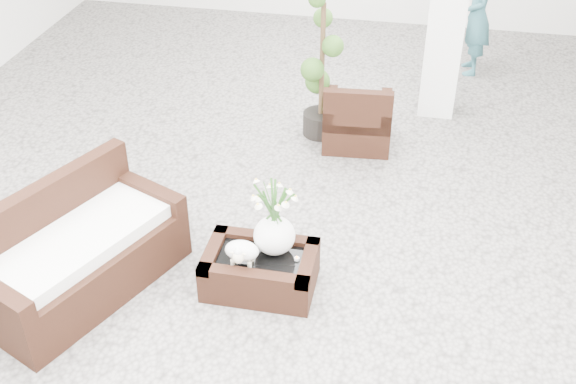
% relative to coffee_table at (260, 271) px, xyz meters
% --- Properties ---
extents(ground, '(11.00, 11.00, 0.00)m').
position_rel_coffee_table_xyz_m(ground, '(0.13, 0.61, -0.16)').
color(ground, gray).
rests_on(ground, ground).
extents(coffee_table, '(0.90, 0.60, 0.31)m').
position_rel_coffee_table_xyz_m(coffee_table, '(0.00, 0.00, 0.00)').
color(coffee_table, black).
rests_on(coffee_table, ground).
extents(sheep_figurine, '(0.28, 0.23, 0.21)m').
position_rel_coffee_table_xyz_m(sheep_figurine, '(-0.12, -0.10, 0.26)').
color(sheep_figurine, white).
rests_on(sheep_figurine, coffee_table).
extents(planter_narcissus, '(0.44, 0.44, 0.80)m').
position_rel_coffee_table_xyz_m(planter_narcissus, '(0.10, 0.10, 0.56)').
color(planter_narcissus, white).
rests_on(planter_narcissus, coffee_table).
extents(tealight, '(0.04, 0.04, 0.03)m').
position_rel_coffee_table_xyz_m(tealight, '(0.30, 0.02, 0.17)').
color(tealight, white).
rests_on(tealight, coffee_table).
extents(armchair, '(0.76, 0.74, 0.76)m').
position_rel_coffee_table_xyz_m(armchair, '(0.50, 2.48, 0.22)').
color(armchair, black).
rests_on(armchair, ground).
extents(loveseat, '(1.43, 1.87, 0.90)m').
position_rel_coffee_table_xyz_m(loveseat, '(-1.41, -0.30, 0.29)').
color(loveseat, black).
rests_on(loveseat, ground).
extents(topiary, '(0.43, 0.43, 1.62)m').
position_rel_coffee_table_xyz_m(topiary, '(0.08, 2.59, 0.65)').
color(topiary, '#2C4F19').
rests_on(topiary, ground).
extents(shopper, '(0.41, 0.58, 1.51)m').
position_rel_coffee_table_xyz_m(shopper, '(1.74, 4.59, 0.60)').
color(shopper, '#32656F').
rests_on(shopper, ground).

